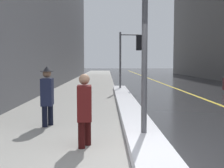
{
  "coord_description": "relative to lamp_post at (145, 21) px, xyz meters",
  "views": [
    {
      "loc": [
        -0.55,
        -4.55,
        1.7
      ],
      "look_at": [
        -0.4,
        4.0,
        1.05
      ],
      "focal_mm": 45.0,
      "sensor_mm": 36.0,
      "label": 1
    }
  ],
  "objects": [
    {
      "name": "ground_plane",
      "position": [
        -0.23,
        -1.31,
        -2.55
      ],
      "size": [
        160.0,
        160.0,
        0.0
      ],
      "primitive_type": "plane",
      "color": "#2D2D30"
    },
    {
      "name": "lamp_post",
      "position": [
        0.0,
        0.0,
        0.0
      ],
      "size": [
        0.28,
        0.28,
        4.18
      ],
      "color": "#515156",
      "rests_on": "ground"
    },
    {
      "name": "snow_bank_curb",
      "position": [
        -0.0,
        4.84,
        -2.44
      ],
      "size": [
        0.76,
        14.71,
        0.22
      ],
      "color": "white",
      "rests_on": "ground"
    },
    {
      "name": "sidewalk_slab",
      "position": [
        -2.23,
        13.69,
        -2.55
      ],
      "size": [
        4.0,
        80.0,
        0.01
      ],
      "color": "#9E9B93",
      "rests_on": "ground"
    },
    {
      "name": "traffic_light_near",
      "position": [
        0.69,
        10.64,
        -0.05
      ],
      "size": [
        1.31,
        0.36,
        3.47
      ],
      "rotation": [
        0.0,
        0.0,
        0.08
      ],
      "color": "#515156",
      "rests_on": "ground"
    },
    {
      "name": "pedestrian_in_fedora",
      "position": [
        -2.37,
        1.56,
        -1.67
      ],
      "size": [
        0.34,
        0.51,
        1.61
      ],
      "rotation": [
        0.0,
        0.0,
        -1.51
      ],
      "color": "black",
      "rests_on": "ground"
    },
    {
      "name": "road_centre_stripe",
      "position": [
        3.77,
        13.69,
        -2.55
      ],
      "size": [
        0.16,
        80.0,
        0.0
      ],
      "color": "gold",
      "rests_on": "ground"
    },
    {
      "name": "pedestrian_nearside",
      "position": [
        -1.23,
        -0.31,
        -1.73
      ],
      "size": [
        0.31,
        0.5,
        1.48
      ],
      "rotation": [
        0.0,
        0.0,
        -1.51
      ],
      "color": "#340C0C",
      "rests_on": "ground"
    }
  ]
}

